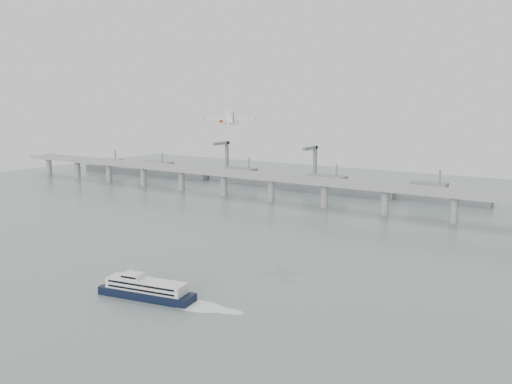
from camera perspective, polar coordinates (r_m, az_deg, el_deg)
The scene contains 5 objects.
ground at distance 257.70m, azimuth -6.83°, elevation -9.65°, with size 900.00×900.00×0.00m, color slate.
bridge at distance 422.04m, azimuth 10.75°, elevation 0.32°, with size 800.00×22.00×23.90m.
distant_fleet at distance 554.05m, azimuth -1.49°, elevation 1.50°, with size 453.00×60.90×40.00m.
ferry at distance 243.52m, azimuth -11.45°, elevation -10.02°, with size 72.48×22.01×13.75m.
airliner at distance 313.53m, azimuth -2.77°, elevation 7.78°, with size 25.74×27.00×9.92m.
Camera 1 is at (157.89, -185.09, 84.99)m, focal length 38.00 mm.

